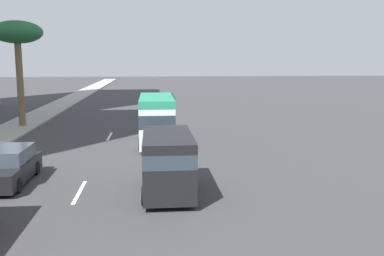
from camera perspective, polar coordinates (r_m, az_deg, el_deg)
The scene contains 8 objects.
ground_plane at distance 36.73m, azimuth -10.05°, elevation 0.27°, with size 198.00×198.00×0.00m, color #38383A.
sidewalk_right at distance 38.20m, azimuth -21.89°, elevation 0.20°, with size 162.00×3.18×0.15m, color #9E9B93.
lane_stripe_mid at distance 19.09m, azimuth -14.55°, elevation -8.13°, with size 3.20×0.16×0.01m, color silver.
lane_stripe_far at distance 31.92m, azimuth -10.77°, elevation -1.07°, with size 3.20×0.16×0.01m, color silver.
minibus_lead at distance 28.28m, azimuth -4.67°, elevation 1.27°, with size 6.73×2.28×3.14m.
car_second at distance 21.24m, azimuth -22.95°, elevation -4.71°, with size 4.78×1.87×1.59m.
van_fourth at distance 18.01m, azimuth -3.21°, elevation -4.18°, with size 4.80×2.14×2.51m.
palm_tree at distance 37.73m, azimuth -21.98°, elevation 11.24°, with size 3.99×3.99×8.38m.
Camera 1 is at (-4.67, -3.11, 5.58)m, focal length 40.61 mm.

